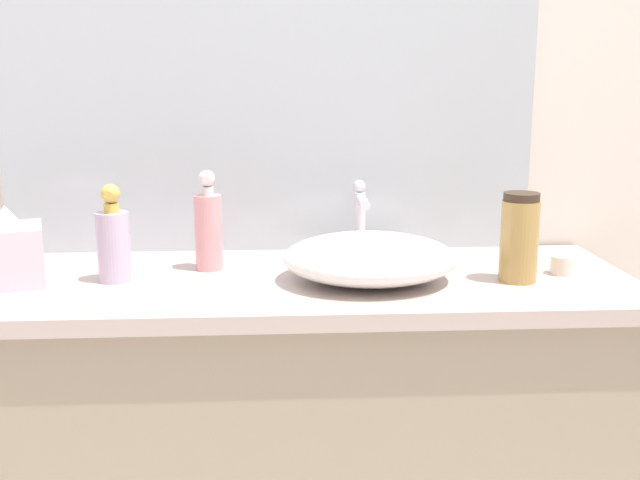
# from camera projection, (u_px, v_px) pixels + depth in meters

# --- Properties ---
(bathroom_wall_rear) EXTENTS (6.00, 0.06, 2.60)m
(bathroom_wall_rear) POSITION_uv_depth(u_px,v_px,m) (230.00, 49.00, 1.71)
(bathroom_wall_rear) COLOR silver
(bathroom_wall_rear) RESTS_ON ground
(vanity_counter) EXTENTS (1.46, 0.50, 0.85)m
(vanity_counter) POSITION_uv_depth(u_px,v_px,m) (274.00, 468.00, 1.62)
(vanity_counter) COLOR gray
(vanity_counter) RESTS_ON ground
(wall_mirror_panel) EXTENTS (1.20, 0.01, 1.03)m
(wall_mirror_panel) POSITION_uv_depth(u_px,v_px,m) (268.00, 21.00, 1.67)
(wall_mirror_panel) COLOR #B2BCC6
(wall_mirror_panel) RESTS_ON vanity_counter
(sink_basin) EXTENTS (0.34, 0.30, 0.09)m
(sink_basin) POSITION_uv_depth(u_px,v_px,m) (370.00, 258.00, 1.50)
(sink_basin) COLOR white
(sink_basin) RESTS_ON vanity_counter
(faucet) EXTENTS (0.03, 0.13, 0.17)m
(faucet) POSITION_uv_depth(u_px,v_px,m) (360.00, 214.00, 1.65)
(faucet) COLOR silver
(faucet) RESTS_ON vanity_counter
(soap_dispenser) EXTENTS (0.06, 0.06, 0.19)m
(soap_dispenser) POSITION_uv_depth(u_px,v_px,m) (113.00, 241.00, 1.49)
(soap_dispenser) COLOR #C4AFCF
(soap_dispenser) RESTS_ON vanity_counter
(lotion_bottle) EXTENTS (0.06, 0.06, 0.21)m
(lotion_bottle) POSITION_uv_depth(u_px,v_px,m) (208.00, 228.00, 1.58)
(lotion_bottle) COLOR pink
(lotion_bottle) RESTS_ON vanity_counter
(perfume_bottle) EXTENTS (0.07, 0.07, 0.18)m
(perfume_bottle) POSITION_uv_depth(u_px,v_px,m) (519.00, 238.00, 1.49)
(perfume_bottle) COLOR #B18C4B
(perfume_bottle) RESTS_ON vanity_counter
(tissue_box) EXTENTS (0.16, 0.16, 0.16)m
(tissue_box) POSITION_uv_depth(u_px,v_px,m) (8.00, 252.00, 1.46)
(tissue_box) COLOR silver
(tissue_box) RESTS_ON vanity_counter
(candle_jar) EXTENTS (0.05, 0.05, 0.04)m
(candle_jar) POSITION_uv_depth(u_px,v_px,m) (563.00, 265.00, 1.55)
(candle_jar) COLOR silver
(candle_jar) RESTS_ON vanity_counter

